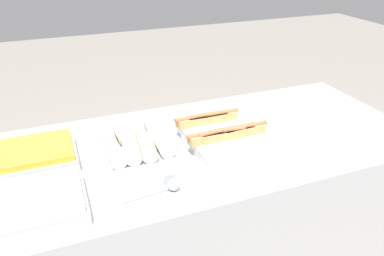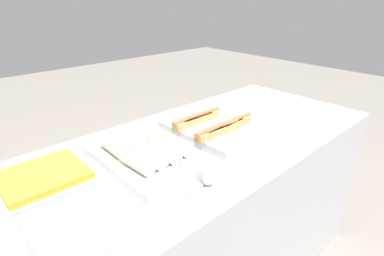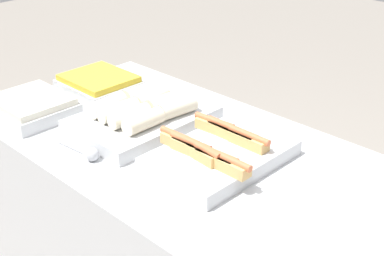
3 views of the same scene
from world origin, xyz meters
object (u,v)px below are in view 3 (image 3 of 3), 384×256
serving_spoon_near (89,154)px  tray_side_back (99,84)px  tray_hotdogs (220,152)px  tray_wraps (143,116)px  tray_side_front (32,107)px

serving_spoon_near → tray_side_back: bearing=139.8°
serving_spoon_near → tray_hotdogs: bearing=40.8°
tray_hotdogs → tray_side_back: size_ratio=1.56×
tray_wraps → tray_side_back: size_ratio=1.69×
tray_hotdogs → serving_spoon_near: tray_hotdogs is taller
tray_wraps → tray_side_front: bearing=-148.1°
tray_side_back → serving_spoon_near: bearing=-40.2°
tray_wraps → tray_hotdogs: bearing=-0.4°
tray_wraps → serving_spoon_near: bearing=-78.7°
tray_side_back → serving_spoon_near: size_ratio=1.39×
tray_wraps → tray_side_front: size_ratio=1.69×
tray_side_front → tray_hotdogs: bearing=17.0°
tray_side_back → tray_side_front: bearing=-90.0°
tray_side_front → tray_side_back: (0.00, 0.31, 0.00)m
tray_wraps → tray_side_front: 0.43m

